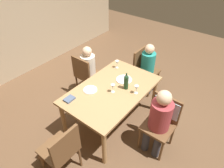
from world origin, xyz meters
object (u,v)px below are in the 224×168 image
object	(u,v)px
handbag	(47,150)
wine_glass_near_right	(136,88)
wine_glass_centre	(117,63)
dinner_plate_host	(124,80)
chair_far_right	(86,73)
dinner_plate_guest_left	(90,90)
chair_near	(163,116)
person_woman_host	(89,67)
person_man_guest	(159,119)
wine_bottle_tall_green	(126,82)
wine_glass_near_left	(113,87)
chair_right_end	(144,67)
person_man_bearded	(149,65)
chair_left_end	(62,149)
dining_table	(112,93)

from	to	relation	value
handbag	wine_glass_near_right	bearing A→B (deg)	-28.18
wine_glass_centre	dinner_plate_host	distance (m)	0.42
chair_far_right	dinner_plate_guest_left	distance (m)	0.85
chair_near	person_woman_host	world-z (taller)	person_woman_host
person_man_guest	dinner_plate_host	distance (m)	0.94
wine_bottle_tall_green	wine_glass_near_left	size ratio (longest dim) A/B	2.02
chair_right_end	wine_glass_near_left	bearing A→B (deg)	6.73
wine_glass_near_right	chair_near	bearing A→B (deg)	-93.20
dinner_plate_guest_left	handbag	distance (m)	1.15
wine_bottle_tall_green	person_woman_host	bearing A→B (deg)	77.36
wine_bottle_tall_green	dinner_plate_guest_left	distance (m)	0.60
person_woman_host	person_man_bearded	size ratio (longest dim) A/B	1.00
wine_bottle_tall_green	chair_far_right	bearing A→B (deg)	83.30
person_man_guest	wine_glass_near_left	distance (m)	0.85
chair_right_end	chair_near	distance (m)	1.44
chair_left_end	person_man_guest	xyz separation A→B (m)	(1.16, -0.80, 0.13)
chair_near	chair_left_end	distance (m)	1.53
dinner_plate_host	chair_left_end	bearing A→B (deg)	-177.20
chair_near	dinner_plate_host	xyz separation A→B (m)	(0.20, 0.87, 0.17)
wine_glass_centre	dinner_plate_guest_left	bearing A→B (deg)	-175.90
chair_far_right	wine_bottle_tall_green	xyz separation A→B (m)	(-0.12, -1.05, 0.36)
dinner_plate_guest_left	wine_glass_near_left	bearing A→B (deg)	-58.59
chair_right_end	person_man_bearded	world-z (taller)	person_man_bearded
chair_right_end	dinner_plate_guest_left	size ratio (longest dim) A/B	4.09
wine_glass_centre	handbag	size ratio (longest dim) A/B	0.53
chair_far_right	person_man_guest	size ratio (longest dim) A/B	0.80
wine_bottle_tall_green	dinner_plate_guest_left	world-z (taller)	wine_bottle_tall_green
chair_left_end	wine_glass_near_right	xyz separation A→B (m)	(1.34, -0.28, 0.33)
wine_bottle_tall_green	wine_glass_centre	xyz separation A→B (m)	(0.40, 0.48, -0.03)
person_man_guest	dinner_plate_host	bearing A→B (deg)	-21.72
dining_table	person_man_bearded	distance (m)	1.19
chair_far_right	dinner_plate_host	size ratio (longest dim) A/B	3.36
chair_left_end	handbag	xyz separation A→B (m)	(0.00, 0.44, -0.42)
chair_left_end	chair_far_right	bearing A→B (deg)	33.67
wine_glass_centre	handbag	world-z (taller)	wine_glass_centre
chair_left_end	dinner_plate_guest_left	size ratio (longest dim) A/B	4.09
chair_left_end	dinner_plate_guest_left	xyz separation A→B (m)	(0.94, 0.34, 0.23)
chair_right_end	person_man_guest	size ratio (longest dim) A/B	0.80
chair_left_end	wine_glass_near_left	distance (m)	1.18
person_woman_host	dinner_plate_guest_left	bearing A→B (deg)	-45.16
chair_far_right	wine_glass_centre	bearing A→B (deg)	26.22
wine_glass_near_right	dinner_plate_guest_left	size ratio (longest dim) A/B	0.66
dining_table	chair_far_right	distance (m)	0.94
chair_right_end	person_man_guest	distance (m)	1.56
wine_glass_near_left	person_woman_host	bearing A→B (deg)	65.11
wine_glass_near_right	dinner_plate_guest_left	world-z (taller)	wine_glass_near_right
person_man_bearded	handbag	xyz separation A→B (m)	(-2.37, 0.38, -0.52)
person_man_bearded	wine_glass_near_left	world-z (taller)	person_man_bearded
wine_glass_centre	chair_near	bearing A→B (deg)	-109.79
chair_right_end	wine_glass_near_right	xyz separation A→B (m)	(-1.03, -0.45, 0.33)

